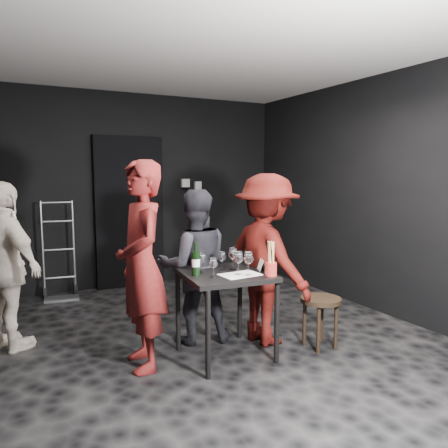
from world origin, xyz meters
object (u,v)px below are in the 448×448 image
bystander_cream (6,265)px  man_maroon (267,254)px  woman_black (194,268)px  breadstick_cup (271,259)px  tasting_table (226,284)px  stool (321,307)px  hand_truck (60,281)px  server_red (141,251)px  wine_bottle (196,263)px

bystander_cream → man_maroon: bearing=-144.5°
woman_black → breadstick_cup: 0.85m
woman_black → tasting_table: bearing=115.6°
stool → hand_truck: bearing=124.9°
tasting_table → stool: tasting_table is taller
stool → breadstick_cup: bearing=-175.6°
breadstick_cup → stool: bearing=4.4°
tasting_table → server_red: server_red is taller
stool → man_maroon: (-0.36, 0.35, 0.47)m
wine_bottle → breadstick_cup: breadstick_cup is taller
hand_truck → server_red: (0.37, -2.41, 0.75)m
wine_bottle → hand_truck: bearing=107.5°
stool → wine_bottle: bearing=168.1°
woman_black → server_red: bearing=42.5°
woman_black → wine_bottle: (-0.18, -0.45, 0.16)m
hand_truck → man_maroon: (1.57, -2.42, 0.63)m
woman_black → bystander_cream: 1.69m
woman_black → man_maroon: size_ratio=0.82×
woman_black → bystander_cream: bystander_cream is taller
hand_truck → server_red: size_ratio=0.64×
tasting_table → man_maroon: (0.50, 0.13, 0.20)m
man_maroon → wine_bottle: man_maroon is taller
tasting_table → wine_bottle: bearing=177.9°
tasting_table → breadstick_cup: breadstick_cup is taller
man_maroon → bystander_cream: size_ratio=1.09×
tasting_table → bystander_cream: bearing=148.8°
wine_bottle → man_maroon: bearing=8.5°
bystander_cream → tasting_table: bearing=-153.4°
hand_truck → tasting_table: bearing=-59.7°
stool → wine_bottle: wine_bottle is taller
woman_black → wine_bottle: 0.51m
stool → wine_bottle: (-1.14, 0.24, 0.48)m
server_red → man_maroon: 1.20m
server_red → breadstick_cup: server_red is taller
stool → bystander_cream: size_ratio=0.30×
breadstick_cup → woman_black: bearing=117.0°
woman_black → man_maroon: (0.59, -0.34, 0.15)m
tasting_table → woman_black: bearing=101.4°
stool → server_red: server_red is taller
man_maroon → wine_bottle: 0.78m
stool → bystander_cream: 2.86m
tasting_table → server_red: 0.79m
tasting_table → bystander_cream: bystander_cream is taller
tasting_table → server_red: bearing=169.0°
hand_truck → bystander_cream: size_ratio=0.80×
woman_black → breadstick_cup: size_ratio=4.49×
server_red → wine_bottle: size_ratio=6.85×
hand_truck → bystander_cream: bearing=-104.5°
hand_truck → stool: bearing=-47.7°
server_red → wine_bottle: server_red is taller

